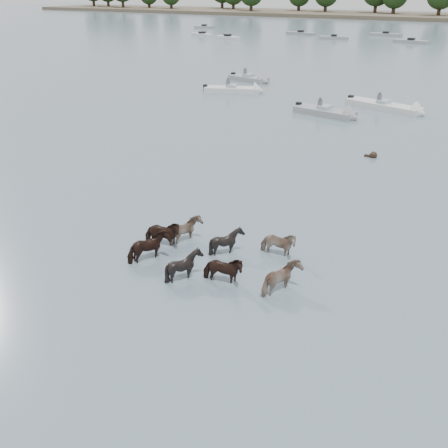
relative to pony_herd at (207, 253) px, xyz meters
The scene contains 8 objects.
ground 1.95m from the pony_herd, behind, with size 400.00×400.00×0.00m, color slate.
shoreline 166.23m from the pony_herd, 115.63° to the left, with size 160.00×30.00×1.00m, color #4C4233.
pony_herd is the anchor object (origin of this frame).
swimming_pony 15.15m from the pony_herd, 81.93° to the left, with size 0.72×0.44×0.44m.
motorboat_a 31.09m from the pony_herd, 114.97° to the left, with size 5.62×3.33×1.92m.
motorboat_b 23.54m from the pony_herd, 97.02° to the left, with size 5.37×2.63×1.92m.
motorboat_c 27.45m from the pony_herd, 88.71° to the left, with size 6.75×3.56×1.92m.
motorboat_f 36.73m from the pony_herd, 113.15° to the left, with size 4.86×2.60×1.92m.
Camera 1 is at (9.94, -13.28, 8.99)m, focal length 40.53 mm.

